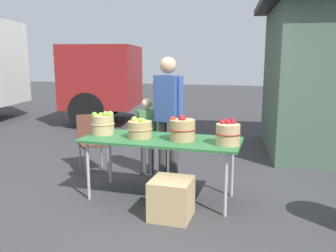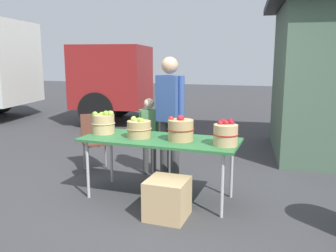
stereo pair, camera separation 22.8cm
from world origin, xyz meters
TOP-DOWN VIEW (x-y plane):
  - ground_plane at (0.00, 0.00)m, footprint 40.00×40.00m
  - market_table at (0.00, 0.00)m, footprint 1.90×0.76m
  - apple_basket_green_0 at (-0.79, 0.04)m, footprint 0.30×0.30m
  - apple_basket_green_1 at (-0.26, -0.02)m, footprint 0.31×0.31m
  - apple_basket_red_0 at (0.27, -0.01)m, footprint 0.32×0.32m
  - apple_basket_red_1 at (0.81, -0.07)m, footprint 0.29×0.29m
  - vendor_adult at (-0.12, 0.70)m, footprint 0.45×0.29m
  - child_customer at (-0.47, 0.81)m, footprint 0.29×0.20m
  - folding_chair at (-1.35, 0.75)m, footprint 0.57×0.57m
  - produce_crate at (0.28, -0.49)m, footprint 0.43×0.43m

SIDE VIEW (x-z plane):
  - ground_plane at x=0.00m, z-range 0.00..0.00m
  - produce_crate at x=0.28m, z-range 0.00..0.43m
  - folding_chair at x=-1.35m, z-range 0.08..0.94m
  - child_customer at x=-0.47m, z-range 0.10..1.24m
  - market_table at x=0.00m, z-range 0.33..1.08m
  - apple_basket_green_1 at x=-0.26m, z-range 0.74..0.99m
  - apple_basket_red_1 at x=0.81m, z-range 0.73..1.03m
  - apple_basket_red_0 at x=0.27m, z-range 0.73..1.03m
  - apple_basket_green_0 at x=-0.79m, z-range 0.74..1.04m
  - vendor_adult at x=-0.12m, z-range 0.15..1.88m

